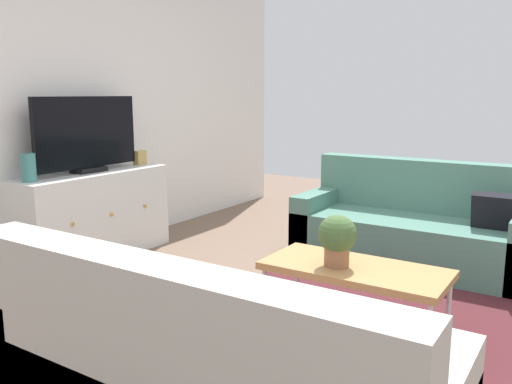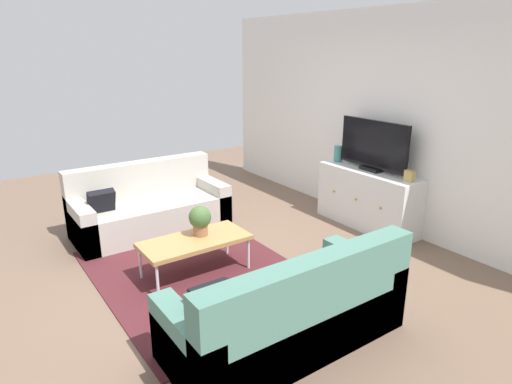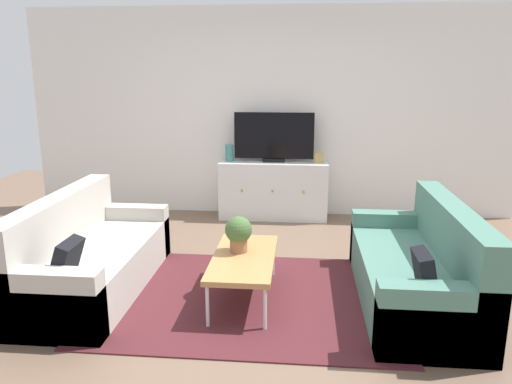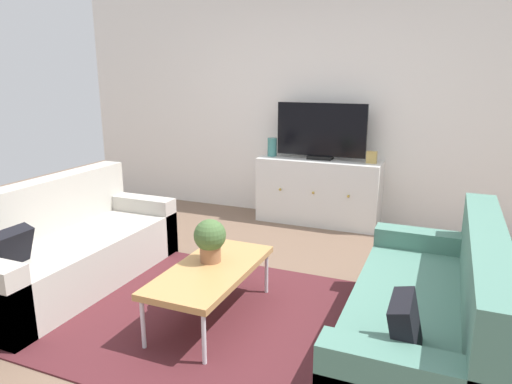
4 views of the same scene
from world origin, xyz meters
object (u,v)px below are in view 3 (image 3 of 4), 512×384
at_px(potted_plant, 239,232).
at_px(tv_console, 273,190).
at_px(couch_left_side, 86,260).
at_px(mantel_clock, 319,157).
at_px(glass_vase, 229,153).
at_px(couch_right_side, 422,272).
at_px(coffee_table, 244,259).
at_px(flat_screen_tv, 274,137).

bearing_deg(potted_plant, tv_console, 86.07).
xyz_separation_m(couch_left_side, mantel_clock, (2.09, 2.37, 0.54)).
xyz_separation_m(tv_console, glass_vase, (-0.58, 0.00, 0.48)).
bearing_deg(tv_console, potted_plant, -93.93).
bearing_deg(mantel_clock, tv_console, -180.00).
bearing_deg(couch_right_side, potted_plant, 178.57).
bearing_deg(couch_left_side, glass_vase, 68.61).
bearing_deg(couch_right_side, coffee_table, -177.69).
bearing_deg(mantel_clock, couch_left_side, -131.32).
xyz_separation_m(potted_plant, mantel_clock, (0.74, 2.34, 0.25)).
bearing_deg(potted_plant, coffee_table, -60.45).
bearing_deg(tv_console, coffee_table, -92.47).
xyz_separation_m(couch_right_side, potted_plant, (-1.53, 0.04, 0.28)).
xyz_separation_m(coffee_table, potted_plant, (-0.06, 0.10, 0.20)).
bearing_deg(glass_vase, couch_right_side, -50.67).
relative_size(couch_right_side, coffee_table, 1.73).
xyz_separation_m(potted_plant, tv_console, (0.16, 2.34, -0.19)).
distance_m(tv_console, glass_vase, 0.75).
distance_m(coffee_table, potted_plant, 0.23).
bearing_deg(potted_plant, couch_left_side, -178.39).
bearing_deg(flat_screen_tv, potted_plant, -93.89).
bearing_deg(coffee_table, potted_plant, 119.55).
bearing_deg(tv_console, flat_screen_tv, 90.00).
height_order(couch_left_side, coffee_table, couch_left_side).
relative_size(tv_console, glass_vase, 6.47).
relative_size(tv_console, mantel_clock, 10.75).
distance_m(couch_left_side, mantel_clock, 3.21).
relative_size(flat_screen_tv, mantel_clock, 7.86).
bearing_deg(glass_vase, flat_screen_tv, 1.98).
xyz_separation_m(couch_left_side, flat_screen_tv, (1.51, 2.39, 0.79)).
relative_size(potted_plant, glass_vase, 1.44).
bearing_deg(couch_right_side, tv_console, 119.93).
height_order(couch_left_side, potted_plant, couch_left_side).
distance_m(tv_console, mantel_clock, 0.73).
bearing_deg(glass_vase, mantel_clock, 0.00).
relative_size(coffee_table, potted_plant, 3.49).
relative_size(couch_right_side, mantel_clock, 14.45).
height_order(tv_console, glass_vase, glass_vase).
bearing_deg(couch_right_side, couch_left_side, 180.00).
height_order(couch_right_side, mantel_clock, mantel_clock).
xyz_separation_m(couch_right_side, flat_screen_tv, (-1.37, 2.39, 0.79)).
distance_m(potted_plant, glass_vase, 2.39).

